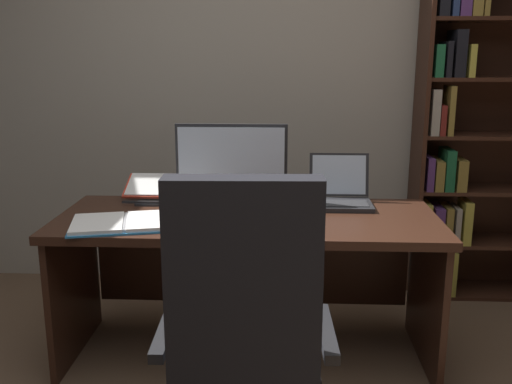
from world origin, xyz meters
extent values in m
cube|color=#A89E8E|center=(0.00, 1.91, 1.27)|extent=(5.05, 0.12, 2.53)
cube|color=#381E14|center=(-0.08, 0.86, 0.69)|extent=(1.77, 0.71, 0.04)
cube|color=#381E14|center=(-0.93, 0.86, 0.34)|extent=(0.03, 0.65, 0.67)
cube|color=#381E14|center=(0.77, 0.86, 0.34)|extent=(0.03, 0.65, 0.67)
cube|color=#381E14|center=(-0.08, 1.19, 0.37)|extent=(1.65, 0.03, 0.47)
cube|color=#381E14|center=(0.88, 1.68, 0.98)|extent=(0.02, 0.30, 1.97)
cube|color=#381E14|center=(1.27, 1.82, 0.98)|extent=(0.81, 0.01, 1.97)
cube|color=#381E14|center=(1.27, 1.68, 0.01)|extent=(0.76, 0.28, 0.02)
cube|color=black|center=(0.94, 1.64, 0.12)|extent=(0.05, 0.21, 0.19)
cube|color=maroon|center=(1.00, 1.66, 0.16)|extent=(0.05, 0.23, 0.27)
cube|color=navy|center=(1.04, 1.64, 0.16)|extent=(0.03, 0.21, 0.28)
cube|color=gold|center=(1.10, 1.64, 0.16)|extent=(0.05, 0.20, 0.28)
cube|color=#381E14|center=(1.27, 1.68, 0.34)|extent=(0.76, 0.28, 0.02)
cube|color=gold|center=(0.94, 1.63, 0.47)|extent=(0.04, 0.18, 0.24)
cube|color=#512D66|center=(1.01, 1.64, 0.46)|extent=(0.06, 0.19, 0.22)
cube|color=olive|center=(1.06, 1.64, 0.46)|extent=(0.04, 0.19, 0.22)
cube|color=gray|center=(1.11, 1.65, 0.46)|extent=(0.03, 0.22, 0.22)
cube|color=gold|center=(1.17, 1.62, 0.48)|extent=(0.05, 0.17, 0.26)
cube|color=#381E14|center=(1.27, 1.68, 0.66)|extent=(0.76, 0.28, 0.02)
cube|color=#512D66|center=(0.93, 1.65, 0.77)|extent=(0.04, 0.23, 0.19)
cube|color=olive|center=(0.99, 1.66, 0.76)|extent=(0.05, 0.24, 0.17)
cube|color=#195633|center=(1.04, 1.64, 0.79)|extent=(0.05, 0.21, 0.24)
cube|color=olive|center=(1.11, 1.63, 0.76)|extent=(0.06, 0.18, 0.18)
cube|color=#381E14|center=(1.27, 1.68, 0.98)|extent=(0.76, 0.28, 0.02)
cube|color=gray|center=(0.94, 1.64, 1.12)|extent=(0.05, 0.20, 0.26)
cube|color=maroon|center=(0.98, 1.66, 1.08)|extent=(0.03, 0.24, 0.17)
cube|color=olive|center=(1.02, 1.62, 1.13)|extent=(0.03, 0.17, 0.28)
cube|color=#381E14|center=(1.27, 1.68, 1.31)|extent=(0.76, 0.28, 0.02)
cube|color=#195633|center=(0.94, 1.65, 1.41)|extent=(0.05, 0.22, 0.18)
cube|color=black|center=(0.99, 1.64, 1.42)|extent=(0.03, 0.20, 0.20)
cube|color=black|center=(1.05, 1.65, 1.45)|extent=(0.06, 0.22, 0.26)
cube|color=gold|center=(1.11, 1.64, 1.41)|extent=(0.03, 0.20, 0.18)
cube|color=#381E14|center=(1.27, 1.68, 1.63)|extent=(0.76, 0.28, 0.02)
cube|color=#512D66|center=(1.05, 1.64, 1.73)|extent=(0.06, 0.19, 0.18)
cube|color=black|center=(-0.04, 0.11, 0.39)|extent=(0.52, 0.50, 0.07)
cube|color=black|center=(-0.03, -0.09, 0.76)|extent=(0.48, 0.12, 0.68)
cube|color=#232326|center=(-0.32, 0.10, 0.51)|extent=(0.06, 0.39, 0.04)
cube|color=#232326|center=(0.24, 0.12, 0.51)|extent=(0.06, 0.39, 0.04)
cube|color=#232326|center=(-0.17, 1.08, 0.72)|extent=(0.22, 0.16, 0.02)
cylinder|color=#232326|center=(-0.17, 1.08, 0.78)|extent=(0.04, 0.04, 0.09)
cube|color=#232326|center=(-0.17, 1.09, 0.97)|extent=(0.56, 0.02, 0.29)
cube|color=silver|center=(-0.17, 1.07, 0.97)|extent=(0.53, 0.00, 0.26)
cube|color=#232326|center=(0.37, 1.04, 0.72)|extent=(0.30, 0.23, 0.02)
cube|color=#2D2D30|center=(0.37, 1.02, 0.74)|extent=(0.26, 0.13, 0.00)
cube|color=#232326|center=(0.37, 1.19, 0.84)|extent=(0.30, 0.06, 0.22)
cube|color=silver|center=(0.37, 1.18, 0.84)|extent=(0.27, 0.05, 0.19)
cube|color=#232326|center=(-0.17, 0.73, 0.72)|extent=(0.42, 0.15, 0.02)
ellipsoid|color=#232326|center=(0.13, 0.73, 0.73)|extent=(0.06, 0.10, 0.04)
cube|color=#232326|center=(-0.58, 1.06, 0.72)|extent=(0.14, 0.12, 0.01)
cube|color=#232326|center=(-0.58, 1.02, 0.73)|extent=(0.27, 0.01, 0.01)
cube|color=#DB422D|center=(-0.58, 1.16, 0.78)|extent=(0.30, 0.20, 0.09)
cube|color=white|center=(-0.58, 1.16, 0.79)|extent=(0.28, 0.18, 0.08)
cube|color=#2D84C6|center=(-0.72, 0.66, 0.72)|extent=(0.30, 0.35, 0.01)
cube|color=#2D84C6|center=(-0.50, 0.71, 0.72)|extent=(0.30, 0.35, 0.01)
cube|color=white|center=(-0.72, 0.66, 0.73)|extent=(0.28, 0.33, 0.02)
cube|color=white|center=(-0.50, 0.71, 0.73)|extent=(0.28, 0.33, 0.02)
cylinder|color=#B7B7BC|center=(-0.61, 0.68, 0.72)|extent=(0.08, 0.27, 0.02)
cube|color=white|center=(-0.36, 0.87, 0.72)|extent=(0.15, 0.21, 0.01)
cylinder|color=navy|center=(-0.34, 0.87, 0.73)|extent=(0.14, 0.04, 0.01)
camera|label=1|loc=(0.08, -1.71, 1.45)|focal=40.22mm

